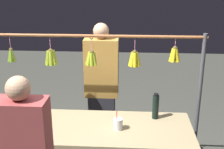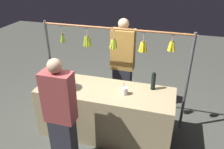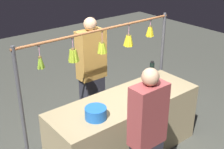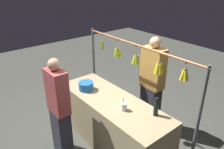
# 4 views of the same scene
# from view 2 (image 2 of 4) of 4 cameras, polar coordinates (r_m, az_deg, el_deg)

# --- Properties ---
(ground_plane) EXTENTS (12.00, 12.00, 0.00)m
(ground_plane) POSITION_cam_2_polar(r_m,az_deg,el_deg) (3.86, -1.58, -14.40)
(ground_plane) COLOR #40423B
(market_counter) EXTENTS (2.05, 0.71, 0.83)m
(market_counter) POSITION_cam_2_polar(r_m,az_deg,el_deg) (3.60, -1.67, -9.50)
(market_counter) COLOR tan
(market_counter) RESTS_ON ground
(display_rack) EXTENTS (2.40, 0.14, 1.66)m
(display_rack) POSITION_cam_2_polar(r_m,az_deg,el_deg) (3.59, 0.92, 5.07)
(display_rack) COLOR #4C4C51
(display_rack) RESTS_ON ground
(water_bottle) EXTENTS (0.07, 0.07, 0.27)m
(water_bottle) POSITION_cam_2_polar(r_m,az_deg,el_deg) (3.37, 10.39, -1.75)
(water_bottle) COLOR black
(water_bottle) RESTS_ON market_counter
(blue_bucket) EXTENTS (0.25, 0.25, 0.14)m
(blue_bucket) POSITION_cam_2_polar(r_m,az_deg,el_deg) (3.43, -11.22, -2.51)
(blue_bucket) COLOR blue
(blue_bucket) RESTS_ON market_counter
(drink_cup) EXTENTS (0.09, 0.09, 0.19)m
(drink_cup) POSITION_cam_2_polar(r_m,az_deg,el_deg) (3.24, 3.21, -4.16)
(drink_cup) COLOR silver
(drink_cup) RESTS_ON market_counter
(vendor_person) EXTENTS (0.40, 0.22, 1.70)m
(vendor_person) POSITION_cam_2_polar(r_m,az_deg,el_deg) (4.05, 2.69, 2.06)
(vendor_person) COLOR #2D2D38
(vendor_person) RESTS_ON ground
(customer_person) EXTENTS (0.38, 0.20, 1.59)m
(customer_person) POSITION_cam_2_polar(r_m,az_deg,el_deg) (2.96, -12.73, -10.53)
(customer_person) COLOR #2D2D38
(customer_person) RESTS_ON ground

